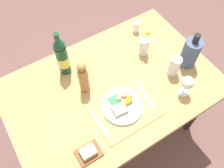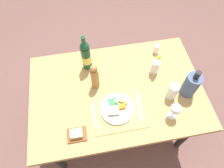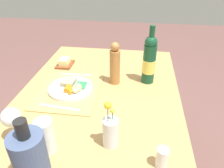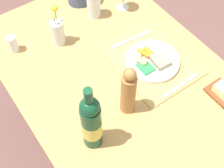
{
  "view_description": "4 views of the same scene",
  "coord_description": "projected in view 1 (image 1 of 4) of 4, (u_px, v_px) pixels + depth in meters",
  "views": [
    {
      "loc": [
        -0.42,
        -0.66,
        1.96
      ],
      "look_at": [
        -0.02,
        -0.03,
        0.79
      ],
      "focal_mm": 38.11,
      "sensor_mm": 36.0,
      "label": 1
    },
    {
      "loc": [
        -0.17,
        -0.73,
        2.05
      ],
      "look_at": [
        -0.03,
        0.02,
        0.78
      ],
      "focal_mm": 32.44,
      "sensor_mm": 36.0,
      "label": 2
    },
    {
      "loc": [
        0.92,
        0.2,
        1.36
      ],
      "look_at": [
        -0.04,
        0.07,
        0.76
      ],
      "focal_mm": 34.32,
      "sensor_mm": 36.0,
      "label": 3
    },
    {
      "loc": [
        -0.65,
        0.49,
        1.79
      ],
      "look_at": [
        -0.04,
        0.07,
        0.74
      ],
      "focal_mm": 49.97,
      "sensor_mm": 36.0,
      "label": 4
    }
  ],
  "objects": [
    {
      "name": "ground_plane",
      "position": [
        112.0,
        128.0,
        2.08
      ],
      "size": [
        8.0,
        8.0,
        0.0
      ],
      "primitive_type": "plane",
      "color": "brown"
    },
    {
      "name": "dining_table",
      "position": [
        112.0,
        92.0,
        1.54
      ],
      "size": [
        1.31,
        0.86,
        0.71
      ],
      "color": "tan",
      "rests_on": "ground_plane"
    },
    {
      "name": "placemat",
      "position": [
        124.0,
        107.0,
        1.4
      ],
      "size": [
        0.39,
        0.32,
        0.01
      ],
      "primitive_type": "cube",
      "color": "tan",
      "rests_on": "dining_table"
    },
    {
      "name": "dinner_plate",
      "position": [
        122.0,
        105.0,
        1.39
      ],
      "size": [
        0.24,
        0.24,
        0.05
      ],
      "color": "white",
      "rests_on": "placemat"
    },
    {
      "name": "fork",
      "position": [
        99.0,
        123.0,
        1.34
      ],
      "size": [
        0.02,
        0.19,
        0.0
      ],
      "primitive_type": "cube",
      "rotation": [
        0.0,
        0.0,
        0.05
      ],
      "color": "silver",
      "rests_on": "placemat"
    },
    {
      "name": "knife",
      "position": [
        145.0,
        95.0,
        1.44
      ],
      "size": [
        0.04,
        0.21,
        0.0
      ],
      "primitive_type": "cube",
      "rotation": [
        0.0,
        0.0,
        -0.1
      ],
      "color": "silver",
      "rests_on": "placemat"
    },
    {
      "name": "pepper_mill",
      "position": [
        83.0,
        78.0,
        1.37
      ],
      "size": [
        0.06,
        0.06,
        0.25
      ],
      "color": "#AD733C",
      "rests_on": "dining_table"
    },
    {
      "name": "wine_bottle",
      "position": [
        62.0,
        57.0,
        1.43
      ],
      "size": [
        0.07,
        0.07,
        0.33
      ],
      "color": "#14472B",
      "rests_on": "dining_table"
    },
    {
      "name": "flower_vase",
      "position": [
        144.0,
        46.0,
        1.57
      ],
      "size": [
        0.06,
        0.06,
        0.21
      ],
      "color": "silver",
      "rests_on": "dining_table"
    },
    {
      "name": "wine_glass",
      "position": [
        187.0,
        83.0,
        1.37
      ],
      "size": [
        0.08,
        0.08,
        0.15
      ],
      "color": "white",
      "rests_on": "dining_table"
    },
    {
      "name": "butter_dish",
      "position": [
        88.0,
        152.0,
        1.24
      ],
      "size": [
        0.13,
        0.1,
        0.05
      ],
      "color": "brown",
      "rests_on": "dining_table"
    },
    {
      "name": "cooler_bottle",
      "position": [
        190.0,
        53.0,
        1.49
      ],
      "size": [
        0.11,
        0.11,
        0.26
      ],
      "color": "#46577C",
      "rests_on": "dining_table"
    },
    {
      "name": "water_tumbler",
      "position": [
        174.0,
        67.0,
        1.48
      ],
      "size": [
        0.07,
        0.07,
        0.14
      ],
      "color": "silver",
      "rests_on": "dining_table"
    },
    {
      "name": "salt_shaker",
      "position": [
        136.0,
        27.0,
        1.7
      ],
      "size": [
        0.04,
        0.04,
        0.08
      ],
      "primitive_type": "cylinder",
      "color": "white",
      "rests_on": "dining_table"
    }
  ]
}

